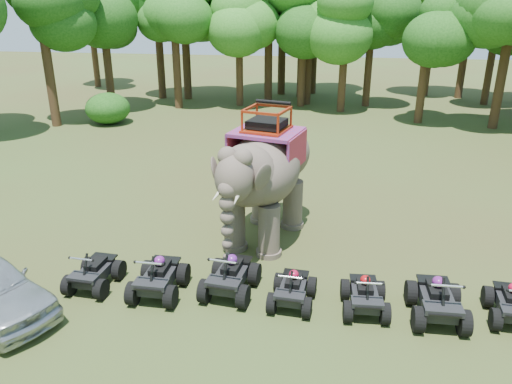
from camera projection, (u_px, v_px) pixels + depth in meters
The scene contains 28 objects.
ground at pixel (250, 264), 15.16m from camera, with size 110.00×110.00×0.00m, color #47381E.
elephant at pixel (265, 174), 16.08m from camera, with size 2.35×5.34×4.49m, color brown, non-canonical shape.
atv_0 at pixel (94, 268), 13.82m from camera, with size 1.17×1.60×1.19m, color black, non-canonical shape.
atv_1 at pixel (158, 273), 13.46m from camera, with size 1.29×1.77×1.31m, color black, non-canonical shape.
atv_2 at pixel (230, 271), 13.50m from camera, with size 1.31×1.80×1.33m, color black, non-canonical shape.
atv_3 at pixel (293, 285), 13.03m from camera, with size 1.13×1.54×1.14m, color black, non-canonical shape.
atv_4 at pixel (365, 291), 12.76m from camera, with size 1.14×1.56×1.16m, color black, non-canonical shape.
atv_5 at pixel (438, 295), 12.42m from camera, with size 1.32×1.82×1.35m, color black, non-canonical shape.
tree_0 at pixel (302, 53), 35.29m from camera, with size 5.28×5.28×7.54m, color #195114, non-canonical shape.
tree_1 at pixel (369, 55), 35.40m from camera, with size 5.08×5.08×7.26m, color #195114, non-canonical shape.
tree_2 at pixel (425, 65), 30.64m from camera, with size 5.02×5.02×7.18m, color #195114, non-canonical shape.
tree_3 at pixel (505, 57), 29.06m from camera, with size 5.93×5.93×8.47m, color #195114, non-canonical shape.
tree_26 at pixel (47, 55), 29.60m from camera, with size 6.01×6.01×8.58m, color #195114, non-canonical shape.
tree_27 at pixel (106, 49), 33.89m from camera, with size 5.87×5.87×8.39m, color #195114, non-canonical shape.
tree_28 at pixel (176, 48), 34.56m from camera, with size 5.84×5.84×8.35m, color #195114, non-canonical shape.
tree_29 at pixel (239, 55), 35.64m from camera, with size 5.02×5.02×7.17m, color #195114, non-canonical shape.
tree_30 at pixel (431, 34), 38.82m from camera, with size 6.63×6.63×9.47m, color #195114, non-canonical shape.
tree_31 at pixel (492, 54), 35.84m from camera, with size 5.09×5.09×7.28m, color #195114, non-canonical shape.
tree_32 at pixel (269, 33), 36.72m from camera, with size 6.97×6.97×9.95m, color #195114, non-canonical shape.
tree_33 at pixel (314, 38), 39.85m from camera, with size 6.14×6.14×8.77m, color #195114, non-canonical shape.
tree_34 at pixel (344, 56), 33.60m from camera, with size 5.29×5.29×7.55m, color #195114, non-canonical shape.
tree_35 at pixel (185, 31), 37.44m from camera, with size 7.11×7.11×10.16m, color #195114, non-canonical shape.
tree_36 at pixel (466, 39), 37.98m from camera, with size 6.23×6.23×8.90m, color #195114, non-canonical shape.
tree_37 at pixel (159, 38), 37.85m from camera, with size 6.41×6.41×9.16m, color #195114, non-canonical shape.
tree_39 at pixel (93, 43), 42.95m from camera, with size 5.27×5.27×7.53m, color #195114, non-canonical shape.
tree_40 at pixel (302, 42), 38.38m from camera, with size 5.95×5.95×8.50m, color #195114, non-canonical shape.
tree_42 at pixel (282, 29), 39.24m from camera, with size 7.10×7.10×10.14m, color #195114, non-canonical shape.
tree_43 at pixel (309, 27), 35.35m from camera, with size 7.69×7.69×10.99m, color #195114, non-canonical shape.
Camera 1 is at (2.14, -13.11, 7.64)m, focal length 35.00 mm.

